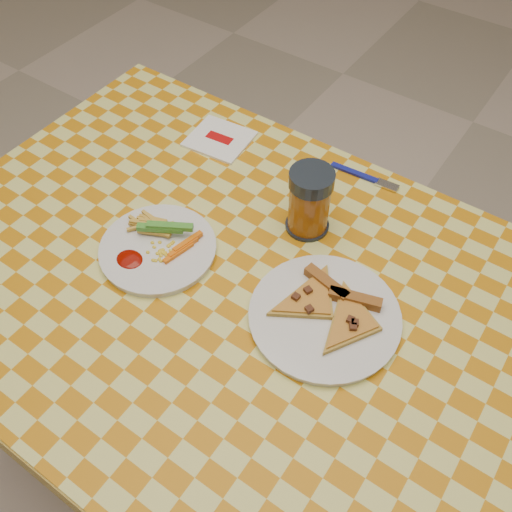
# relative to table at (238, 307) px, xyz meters

# --- Properties ---
(ground) EXTENTS (8.00, 8.00, 0.00)m
(ground) POSITION_rel_table_xyz_m (0.00, 0.00, -0.68)
(ground) COLOR beige
(ground) RESTS_ON ground
(table) EXTENTS (1.28, 0.88, 0.76)m
(table) POSITION_rel_table_xyz_m (0.00, 0.00, 0.00)
(table) COLOR silver
(table) RESTS_ON ground
(plate_left) EXTENTS (0.29, 0.29, 0.01)m
(plate_left) POSITION_rel_table_xyz_m (-0.17, -0.02, 0.08)
(plate_left) COLOR silver
(plate_left) RESTS_ON table
(plate_right) EXTENTS (0.27, 0.27, 0.01)m
(plate_right) POSITION_rel_table_xyz_m (0.17, 0.03, 0.08)
(plate_right) COLOR silver
(plate_right) RESTS_ON table
(fries_veggies) EXTENTS (0.16, 0.15, 0.04)m
(fries_veggies) POSITION_rel_table_xyz_m (-0.18, -0.01, 0.10)
(fries_veggies) COLOR gold
(fries_veggies) RESTS_ON plate_left
(pizza_slices) EXTENTS (0.23, 0.21, 0.02)m
(pizza_slices) POSITION_rel_table_xyz_m (0.17, 0.04, 0.09)
(pizza_slices) COLOR gold
(pizza_slices) RESTS_ON plate_right
(drink_glass) EXTENTS (0.09, 0.09, 0.14)m
(drink_glass) POSITION_rel_table_xyz_m (0.03, 0.20, 0.14)
(drink_glass) COLOR black
(drink_glass) RESTS_ON table
(napkin) EXTENTS (0.15, 0.14, 0.01)m
(napkin) POSITION_rel_table_xyz_m (-0.27, 0.31, 0.08)
(napkin) COLOR white
(napkin) RESTS_ON table
(fork) EXTENTS (0.16, 0.03, 0.01)m
(fork) POSITION_rel_table_xyz_m (0.06, 0.39, 0.08)
(fork) COLOR navy
(fork) RESTS_ON table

